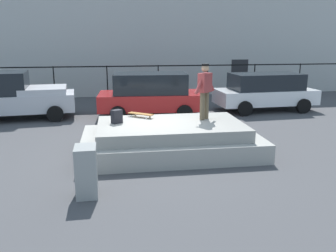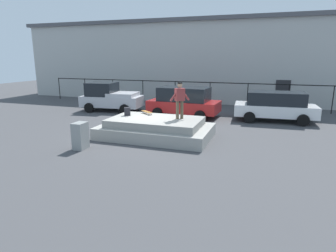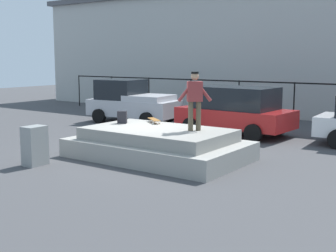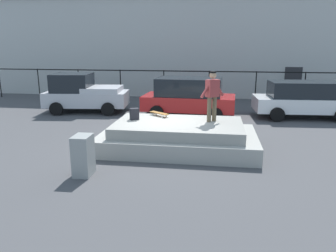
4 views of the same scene
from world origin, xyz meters
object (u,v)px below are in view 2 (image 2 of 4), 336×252
at_px(car_red_hatchback_mid, 184,101).
at_px(utility_box, 80,136).
at_px(skateboarder, 180,98).
at_px(car_silver_pickup_near, 110,97).
at_px(skateboard, 147,112).
at_px(car_white_hatchback_far, 275,106).
at_px(backpack, 127,112).

xyz_separation_m(car_red_hatchback_mid, utility_box, (-2.11, -7.61, -0.42)).
distance_m(skateboarder, car_silver_pickup_near, 8.19).
xyz_separation_m(skateboarder, car_red_hatchback_mid, (-1.13, 4.68, -0.86)).
distance_m(skateboard, car_white_hatchback_far, 7.53).
distance_m(backpack, car_red_hatchback_mid, 5.00).
relative_size(skateboard, car_red_hatchback_mid, 0.18).
bearing_deg(car_red_hatchback_mid, backpack, -106.73).
bearing_deg(skateboard, car_white_hatchback_far, 37.19).
distance_m(car_red_hatchback_mid, car_white_hatchback_far, 5.31).
distance_m(skateboarder, backpack, 2.68).
bearing_deg(skateboard, skateboarder, -16.98).
distance_m(skateboard, car_silver_pickup_near, 6.38).
height_order(car_red_hatchback_mid, car_white_hatchback_far, car_red_hatchback_mid).
distance_m(car_silver_pickup_near, car_red_hatchback_mid, 5.32).
relative_size(car_white_hatchback_far, utility_box, 4.25).
bearing_deg(car_silver_pickup_near, utility_box, -67.96).
height_order(car_white_hatchback_far, utility_box, car_white_hatchback_far).
bearing_deg(skateboarder, car_white_hatchback_far, 50.91).
distance_m(backpack, car_white_hatchback_far, 8.52).
bearing_deg(skateboard, utility_box, -111.98).
bearing_deg(backpack, car_silver_pickup_near, 96.14).
bearing_deg(car_white_hatchback_far, skateboarder, -129.09).
bearing_deg(utility_box, car_red_hatchback_mid, 73.04).
xyz_separation_m(skateboard, car_silver_pickup_near, (-4.61, 4.42, -0.03)).
bearing_deg(car_red_hatchback_mid, skateboard, -99.75).
bearing_deg(car_white_hatchback_far, skateboard, -142.81).
bearing_deg(skateboard, car_silver_pickup_near, 136.18).
xyz_separation_m(car_silver_pickup_near, car_white_hatchback_far, (10.60, 0.13, -0.04)).
bearing_deg(skateboarder, skateboard, 163.02).
relative_size(skateboard, car_silver_pickup_near, 0.18).
xyz_separation_m(car_silver_pickup_near, utility_box, (3.20, -7.90, -0.40)).
bearing_deg(utility_box, skateboarder, 40.54).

